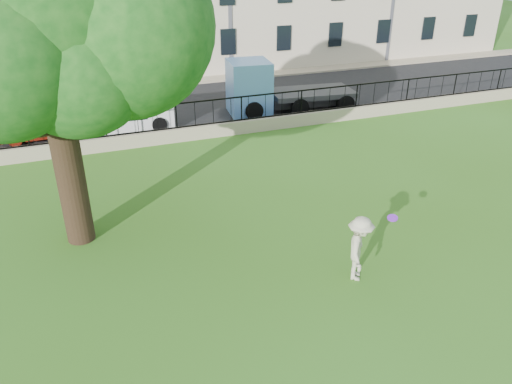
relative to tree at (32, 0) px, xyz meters
name	(u,v)px	position (x,y,z in m)	size (l,w,h in m)	color
ground	(289,306)	(4.65, -5.09, -6.69)	(120.00, 120.00, 0.00)	#356217
retaining_wall	(178,135)	(4.65, 6.91, -6.39)	(50.00, 0.40, 0.60)	tan
iron_railing	(176,116)	(4.65, 6.91, -5.53)	(50.00, 0.05, 1.13)	black
street	(158,111)	(4.65, 11.61, -6.68)	(60.00, 9.00, 0.01)	black
sidewalk	(142,86)	(4.65, 16.81, -6.63)	(60.00, 1.40, 0.12)	tan
tree	(32,0)	(0.00, 0.00, 0.00)	(8.11, 6.31, 10.06)	black
man	(359,249)	(6.78, -4.65, -5.79)	(1.16, 0.67, 1.79)	#BDB79A
frisbee	(393,218)	(7.66, -4.69, -5.04)	(0.27, 0.27, 0.03)	purple
red_sedan	(43,125)	(-0.87, 9.32, -6.04)	(1.37, 3.94, 1.30)	#A82714
white_van	(123,110)	(2.65, 9.31, -5.75)	(4.46, 1.74, 1.87)	silver
blue_truck	(290,85)	(11.15, 9.31, -5.35)	(6.36, 2.26, 2.67)	#629BE7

